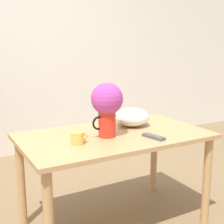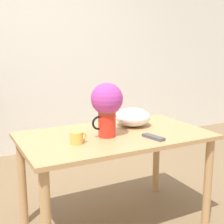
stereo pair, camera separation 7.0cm
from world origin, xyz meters
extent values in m
cube|color=silver|center=(0.00, 2.01, 1.30)|extent=(8.00, 0.05, 2.60)
cube|color=tan|center=(0.15, 0.02, 0.71)|extent=(1.34, 0.78, 0.03)
cylinder|color=tan|center=(0.76, -0.31, 0.35)|extent=(0.06, 0.06, 0.69)
cylinder|color=tan|center=(-0.46, 0.35, 0.35)|extent=(0.06, 0.06, 0.69)
cylinder|color=tan|center=(0.76, 0.35, 0.35)|extent=(0.06, 0.06, 0.69)
cylinder|color=red|center=(0.07, -0.01, 0.82)|extent=(0.12, 0.12, 0.19)
cone|color=red|center=(0.12, -0.01, 0.88)|extent=(0.04, 0.04, 0.05)
torus|color=black|center=(0.01, -0.01, 0.83)|extent=(0.10, 0.01, 0.10)
sphere|color=#3D7033|center=(0.07, -0.01, 0.95)|extent=(0.17, 0.17, 0.17)
sphere|color=#B23D99|center=(0.07, -0.01, 0.99)|extent=(0.22, 0.22, 0.22)
cylinder|color=gold|center=(-0.18, -0.07, 0.76)|extent=(0.09, 0.09, 0.08)
torus|color=gold|center=(-0.13, -0.07, 0.76)|extent=(0.06, 0.01, 0.06)
ellipsoid|color=silver|center=(0.38, 0.15, 0.79)|extent=(0.28, 0.28, 0.14)
cube|color=#4C4C51|center=(0.33, -0.20, 0.73)|extent=(0.09, 0.18, 0.02)
camera|label=1|loc=(-0.92, -1.86, 1.34)|focal=50.00mm
camera|label=2|loc=(-0.86, -1.90, 1.34)|focal=50.00mm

